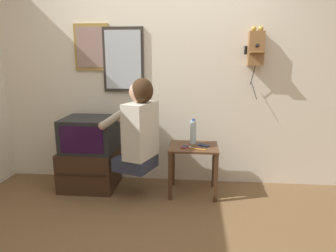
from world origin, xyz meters
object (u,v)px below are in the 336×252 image
at_px(framed_picture, 92,47).
at_px(wall_mirror, 123,60).
at_px(person, 139,127).
at_px(toothbrush, 196,149).
at_px(television, 90,134).
at_px(cell_phone_spare, 203,145).
at_px(cell_phone_held, 185,147).
at_px(water_bottle, 193,132).
at_px(wall_phone_antique, 256,48).

bearing_deg(framed_picture, wall_mirror, -0.48).
relative_size(person, toothbrush, 5.37).
bearing_deg(television, cell_phone_spare, -1.35).
relative_size(television, cell_phone_held, 4.23).
distance_m(wall_mirror, water_bottle, 1.16).
relative_size(person, water_bottle, 3.46).
bearing_deg(water_bottle, cell_phone_held, -118.99).
bearing_deg(toothbrush, cell_phone_spare, -12.16).
bearing_deg(cell_phone_held, framed_picture, 175.53).
distance_m(wall_phone_antique, cell_phone_held, 1.33).
bearing_deg(framed_picture, toothbrush, -20.41).
height_order(water_bottle, toothbrush, water_bottle).
height_order(cell_phone_spare, water_bottle, water_bottle).
bearing_deg(water_bottle, television, -177.74).
distance_m(cell_phone_held, water_bottle, 0.22).
bearing_deg(wall_mirror, framed_picture, 179.52).
relative_size(wall_phone_antique, cell_phone_held, 5.83).
bearing_deg(cell_phone_spare, television, 121.25).
bearing_deg(water_bottle, wall_phone_antique, 16.73).
distance_m(television, cell_phone_held, 1.10).
bearing_deg(toothbrush, water_bottle, 26.48).
distance_m(wall_phone_antique, cell_phone_spare, 1.21).
bearing_deg(television, toothbrush, -7.94).
height_order(person, wall_mirror, wall_mirror).
xyz_separation_m(wall_phone_antique, cell_phone_held, (-0.74, -0.35, -1.04)).
bearing_deg(toothbrush, wall_phone_antique, -39.02).
bearing_deg(cell_phone_spare, toothbrush, -177.09).
xyz_separation_m(framed_picture, water_bottle, (1.19, -0.24, -0.92)).
bearing_deg(cell_phone_held, cell_phone_spare, 36.34).
distance_m(wall_phone_antique, framed_picture, 1.85).
bearing_deg(framed_picture, cell_phone_spare, -13.71).
bearing_deg(water_bottle, person, -156.48).
bearing_deg(toothbrush, framed_picture, 87.12).
distance_m(water_bottle, toothbrush, 0.25).
distance_m(wall_phone_antique, water_bottle, 1.14).
height_order(framed_picture, cell_phone_held, framed_picture).
bearing_deg(cell_phone_held, toothbrush, -12.27).
bearing_deg(wall_mirror, person, -61.97).
bearing_deg(person, television, 92.30).
xyz_separation_m(framed_picture, toothbrush, (1.23, -0.46, -1.05)).
height_order(television, water_bottle, water_bottle).
xyz_separation_m(wall_phone_antique, water_bottle, (-0.66, -0.20, -0.91)).
bearing_deg(toothbrush, television, 99.58).
relative_size(person, cell_phone_held, 7.19).
relative_size(person, cell_phone_spare, 7.12).
bearing_deg(wall_phone_antique, water_bottle, -163.27).
height_order(wall_phone_antique, toothbrush, wall_phone_antique).
xyz_separation_m(television, water_bottle, (1.17, 0.05, 0.04)).
xyz_separation_m(cell_phone_held, cell_phone_spare, (0.20, 0.08, 0.00)).
relative_size(cell_phone_spare, toothbrush, 0.76).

